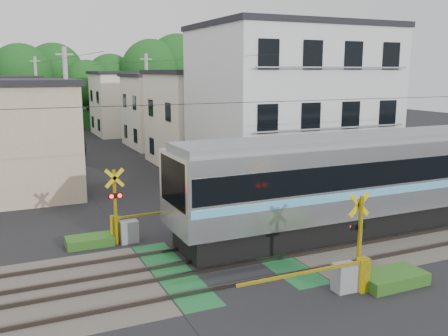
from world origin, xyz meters
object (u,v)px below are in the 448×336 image
pedestrian (83,146)px  crossing_signal_far (126,225)px  apartment_block (290,107)px  crossing_signal_near (349,270)px

pedestrian → crossing_signal_far: bearing=68.4°
apartment_block → crossing_signal_far: bearing=-152.2°
crossing_signal_near → pedestrian: bearing=96.4°
apartment_block → pedestrian: apartment_block is taller
crossing_signal_far → pedestrian: crossing_signal_far is taller
crossing_signal_far → apartment_block: bearing=27.8°
crossing_signal_near → apartment_block: 14.95m
crossing_signal_near → apartment_block: bearing=65.8°
crossing_signal_far → apartment_block: 13.14m
crossing_signal_near → pedestrian: crossing_signal_near is taller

